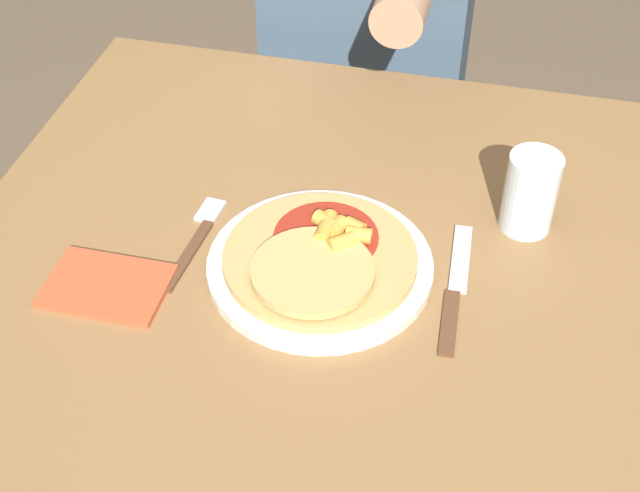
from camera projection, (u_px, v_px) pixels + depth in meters
name	position (u px, v px, depth m)	size (l,w,h in m)	color
dining_table	(343.00, 323.00, 1.19)	(0.98, 0.87, 0.76)	olive
plate	(320.00, 266.00, 1.08)	(0.28, 0.28, 0.01)	silver
pizza	(320.00, 257.00, 1.07)	(0.24, 0.24, 0.04)	tan
fork	(197.00, 236.00, 1.13)	(0.03, 0.18, 0.00)	brown
knife	(455.00, 289.00, 1.06)	(0.03, 0.22, 0.00)	brown
drinking_glass	(530.00, 193.00, 1.11)	(0.07, 0.07, 0.11)	silver
napkin	(107.00, 286.00, 1.06)	(0.14, 0.10, 0.01)	#C6512D
person_diner	(370.00, 11.00, 1.56)	(0.35, 0.52, 1.29)	#2D2D38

